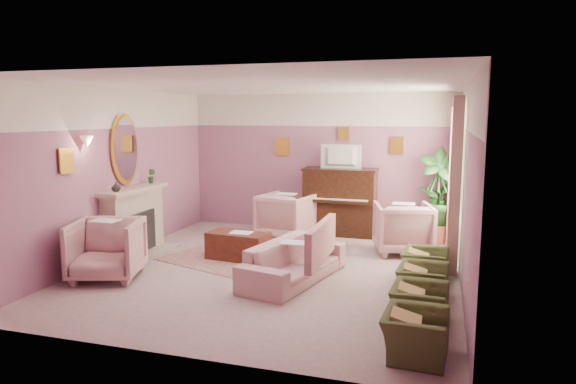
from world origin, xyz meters
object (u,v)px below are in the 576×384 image
(olive_chair_b, at_px, (419,299))
(olive_chair_c, at_px, (422,277))
(olive_chair_d, at_px, (425,260))
(television, at_px, (340,155))
(olive_chair_a, at_px, (415,327))
(coffee_table, at_px, (238,246))
(floral_armchair_front, at_px, (106,246))
(side_table, at_px, (435,223))
(piano, at_px, (340,202))
(sofa, at_px, (294,254))
(floral_armchair_left, at_px, (286,213))
(floral_armchair_right, at_px, (403,225))

(olive_chair_b, height_order, olive_chair_c, same)
(olive_chair_d, bearing_deg, television, 125.01)
(olive_chair_c, bearing_deg, television, 117.79)
(olive_chair_a, bearing_deg, olive_chair_c, 90.00)
(coffee_table, xyz_separation_m, olive_chair_c, (2.99, -1.07, 0.08))
(floral_armchair_front, bearing_deg, olive_chair_b, -5.01)
(olive_chair_c, height_order, olive_chair_d, same)
(coffee_table, xyz_separation_m, side_table, (3.08, 2.25, 0.12))
(piano, distance_m, olive_chair_c, 3.80)
(television, bearing_deg, olive_chair_c, -62.21)
(coffee_table, bearing_deg, olive_chair_c, -19.74)
(sofa, height_order, olive_chair_a, sofa)
(television, xyz_separation_m, coffee_table, (-1.25, -2.24, -1.38))
(olive_chair_d, bearing_deg, floral_armchair_left, 143.95)
(floral_armchair_front, bearing_deg, olive_chair_c, 5.58)
(piano, xyz_separation_m, floral_armchair_front, (-2.68, -3.79, -0.17))
(television, xyz_separation_m, side_table, (1.83, 0.01, -1.25))
(olive_chair_c, bearing_deg, floral_armchair_front, -174.42)
(olive_chair_c, xyz_separation_m, olive_chair_d, (0.00, 0.82, 0.00))
(olive_chair_b, bearing_deg, piano, 112.65)
(floral_armchair_front, distance_m, olive_chair_b, 4.45)
(olive_chair_c, bearing_deg, coffee_table, 160.26)
(floral_armchair_right, distance_m, olive_chair_a, 3.96)
(floral_armchair_right, height_order, olive_chair_c, floral_armchair_right)
(sofa, height_order, floral_armchair_front, floral_armchair_front)
(television, bearing_deg, olive_chair_d, -54.99)
(sofa, xyz_separation_m, olive_chair_d, (1.80, 0.53, -0.09))
(coffee_table, relative_size, olive_chair_a, 1.43)
(coffee_table, height_order, side_table, side_table)
(coffee_table, height_order, floral_armchair_right, floral_armchair_right)
(floral_armchair_front, relative_size, olive_chair_a, 1.38)
(coffee_table, distance_m, olive_chair_a, 4.04)
(floral_armchair_left, relative_size, olive_chair_a, 1.38)
(piano, bearing_deg, floral_armchair_right, -38.99)
(olive_chair_b, bearing_deg, olive_chair_c, 90.00)
(sofa, relative_size, olive_chair_c, 2.79)
(floral_armchair_right, relative_size, side_table, 1.38)
(olive_chair_a, xyz_separation_m, side_table, (0.09, 4.96, 0.05))
(sofa, bearing_deg, olive_chair_c, -9.02)
(floral_armchair_front, relative_size, side_table, 1.38)
(floral_armchair_right, bearing_deg, side_table, 63.39)
(olive_chair_b, bearing_deg, side_table, 88.79)
(olive_chair_c, distance_m, side_table, 3.32)
(piano, xyz_separation_m, floral_armchair_left, (-0.94, -0.59, -0.17))
(coffee_table, bearing_deg, olive_chair_b, -32.33)
(piano, relative_size, sofa, 0.72)
(olive_chair_d, bearing_deg, side_table, 88.00)
(sofa, relative_size, olive_chair_b, 2.79)
(olive_chair_b, bearing_deg, floral_armchair_right, 97.81)
(television, bearing_deg, floral_armchair_left, -150.15)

